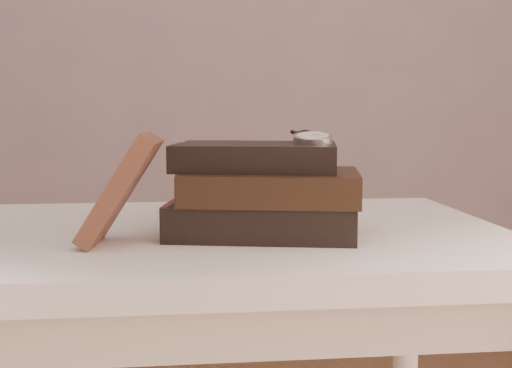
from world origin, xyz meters
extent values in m
cube|color=white|center=(0.00, 0.35, 0.73)|extent=(1.00, 0.60, 0.04)
cube|color=white|center=(0.00, 0.35, 0.67)|extent=(0.88, 0.49, 0.08)
cube|color=black|center=(0.12, 0.30, 0.78)|extent=(0.30, 0.23, 0.05)
cube|color=#F2E2C6|center=(0.12, 0.30, 0.78)|extent=(0.29, 0.22, 0.04)
cube|color=gold|center=(0.00, 0.35, 0.78)|extent=(0.01, 0.01, 0.05)
cube|color=#66090C|center=(-0.01, 0.32, 0.78)|extent=(0.04, 0.17, 0.05)
cube|color=black|center=(0.13, 0.29, 0.82)|extent=(0.28, 0.22, 0.04)
cube|color=#F2E2C6|center=(0.13, 0.29, 0.82)|extent=(0.27, 0.20, 0.03)
cube|color=gold|center=(0.01, 0.34, 0.82)|extent=(0.01, 0.01, 0.05)
cube|color=black|center=(0.11, 0.31, 0.86)|extent=(0.26, 0.21, 0.04)
cube|color=#F2E2C6|center=(0.11, 0.31, 0.86)|extent=(0.25, 0.19, 0.03)
cube|color=gold|center=(0.00, 0.36, 0.86)|extent=(0.01, 0.01, 0.04)
cube|color=#46251B|center=(-0.08, 0.25, 0.83)|extent=(0.12, 0.11, 0.15)
cylinder|color=silver|center=(0.19, 0.27, 0.89)|extent=(0.07, 0.07, 0.02)
cylinder|color=white|center=(0.19, 0.27, 0.90)|extent=(0.05, 0.05, 0.01)
torus|color=silver|center=(0.19, 0.27, 0.90)|extent=(0.06, 0.06, 0.01)
cylinder|color=silver|center=(0.19, 0.30, 0.89)|extent=(0.01, 0.01, 0.01)
cube|color=black|center=(0.19, 0.27, 0.90)|extent=(0.00, 0.02, 0.00)
cube|color=black|center=(0.19, 0.27, 0.90)|extent=(0.01, 0.00, 0.00)
sphere|color=black|center=(0.19, 0.31, 0.90)|extent=(0.01, 0.01, 0.01)
sphere|color=black|center=(0.19, 0.32, 0.90)|extent=(0.01, 0.01, 0.01)
sphere|color=black|center=(0.19, 0.33, 0.90)|extent=(0.01, 0.01, 0.01)
sphere|color=black|center=(0.19, 0.34, 0.90)|extent=(0.01, 0.01, 0.01)
sphere|color=black|center=(0.18, 0.36, 0.90)|extent=(0.01, 0.01, 0.01)
sphere|color=black|center=(0.18, 0.37, 0.90)|extent=(0.01, 0.01, 0.01)
sphere|color=black|center=(0.18, 0.38, 0.90)|extent=(0.01, 0.01, 0.01)
sphere|color=black|center=(0.18, 0.39, 0.90)|extent=(0.01, 0.01, 0.01)
torus|color=silver|center=(0.01, 0.41, 0.83)|extent=(0.06, 0.03, 0.05)
torus|color=silver|center=(0.07, 0.39, 0.83)|extent=(0.06, 0.03, 0.05)
cylinder|color=silver|center=(0.04, 0.40, 0.83)|extent=(0.02, 0.01, 0.00)
cylinder|color=silver|center=(0.00, 0.47, 0.82)|extent=(0.03, 0.12, 0.03)
cylinder|color=silver|center=(0.11, 0.45, 0.82)|extent=(0.03, 0.12, 0.03)
camera|label=1|loc=(0.00, -0.67, 0.94)|focal=46.89mm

